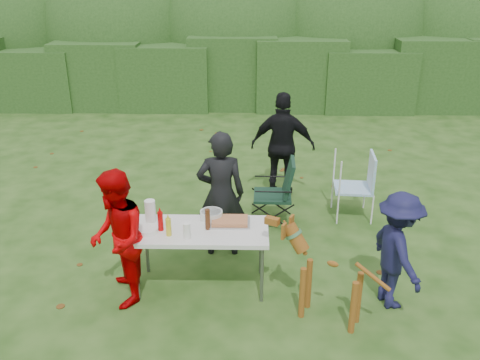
{
  "coord_description": "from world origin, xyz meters",
  "views": [
    {
      "loc": [
        0.45,
        -4.99,
        3.43
      ],
      "look_at": [
        0.33,
        0.74,
        1.0
      ],
      "focal_mm": 38.0,
      "sensor_mm": 36.0,
      "label": 1
    }
  ],
  "objects_px": {
    "person_red_jacket": "(117,239)",
    "person_black_puffy": "(283,146)",
    "dog": "(332,277)",
    "ketchup_bottle": "(160,221)",
    "mustard_bottle": "(168,227)",
    "folding_table": "(201,233)",
    "beer_bottle": "(208,219)",
    "camping_chair": "(272,192)",
    "lawn_chair": "(353,185)",
    "paper_towel_roll": "(150,211)",
    "child": "(397,251)",
    "person_cook": "(221,194)"
  },
  "relations": [
    {
      "from": "person_red_jacket",
      "to": "person_black_puffy",
      "type": "bearing_deg",
      "value": 131.17
    },
    {
      "from": "mustard_bottle",
      "to": "folding_table",
      "type": "bearing_deg",
      "value": 24.2
    },
    {
      "from": "camping_chair",
      "to": "lawn_chair",
      "type": "distance_m",
      "value": 1.2
    },
    {
      "from": "folding_table",
      "to": "person_black_puffy",
      "type": "bearing_deg",
      "value": 67.39
    },
    {
      "from": "folding_table",
      "to": "person_cook",
      "type": "relative_size",
      "value": 0.92
    },
    {
      "from": "beer_bottle",
      "to": "paper_towel_roll",
      "type": "height_order",
      "value": "paper_towel_roll"
    },
    {
      "from": "ketchup_bottle",
      "to": "camping_chair",
      "type": "bearing_deg",
      "value": 51.43
    },
    {
      "from": "child",
      "to": "paper_towel_roll",
      "type": "bearing_deg",
      "value": 66.17
    },
    {
      "from": "ketchup_bottle",
      "to": "beer_bottle",
      "type": "height_order",
      "value": "beer_bottle"
    },
    {
      "from": "child",
      "to": "dog",
      "type": "xyz_separation_m",
      "value": [
        -0.72,
        -0.29,
        -0.15
      ]
    },
    {
      "from": "child",
      "to": "camping_chair",
      "type": "bearing_deg",
      "value": 19.19
    },
    {
      "from": "person_red_jacket",
      "to": "mustard_bottle",
      "type": "xyz_separation_m",
      "value": [
        0.53,
        0.13,
        0.08
      ]
    },
    {
      "from": "ketchup_bottle",
      "to": "paper_towel_roll",
      "type": "relative_size",
      "value": 0.85
    },
    {
      "from": "dog",
      "to": "beer_bottle",
      "type": "relative_size",
      "value": 4.48
    },
    {
      "from": "person_cook",
      "to": "dog",
      "type": "bearing_deg",
      "value": 127.95
    },
    {
      "from": "camping_chair",
      "to": "person_cook",
      "type": "bearing_deg",
      "value": 52.58
    },
    {
      "from": "person_black_puffy",
      "to": "beer_bottle",
      "type": "distance_m",
      "value": 2.7
    },
    {
      "from": "dog",
      "to": "mustard_bottle",
      "type": "height_order",
      "value": "dog"
    },
    {
      "from": "lawn_chair",
      "to": "ketchup_bottle",
      "type": "bearing_deg",
      "value": 41.7
    },
    {
      "from": "person_red_jacket",
      "to": "beer_bottle",
      "type": "distance_m",
      "value": 0.98
    },
    {
      "from": "ketchup_bottle",
      "to": "paper_towel_roll",
      "type": "height_order",
      "value": "paper_towel_roll"
    },
    {
      "from": "folding_table",
      "to": "person_red_jacket",
      "type": "xyz_separation_m",
      "value": [
        -0.85,
        -0.28,
        0.07
      ]
    },
    {
      "from": "person_black_puffy",
      "to": "camping_chair",
      "type": "xyz_separation_m",
      "value": [
        -0.19,
        -0.93,
        -0.36
      ]
    },
    {
      "from": "person_red_jacket",
      "to": "child",
      "type": "bearing_deg",
      "value": 75.3
    },
    {
      "from": "child",
      "to": "ketchup_bottle",
      "type": "xyz_separation_m",
      "value": [
        -2.53,
        0.25,
        0.19
      ]
    },
    {
      "from": "person_red_jacket",
      "to": "folding_table",
      "type": "bearing_deg",
      "value": 93.34
    },
    {
      "from": "person_red_jacket",
      "to": "dog",
      "type": "xyz_separation_m",
      "value": [
        2.23,
        -0.3,
        -0.25
      ]
    },
    {
      "from": "child",
      "to": "person_cook",
      "type": "bearing_deg",
      "value": 47.15
    },
    {
      "from": "person_cook",
      "to": "mustard_bottle",
      "type": "distance_m",
      "value": 1.04
    },
    {
      "from": "paper_towel_roll",
      "to": "beer_bottle",
      "type": "bearing_deg",
      "value": -14.19
    },
    {
      "from": "dog",
      "to": "mustard_bottle",
      "type": "distance_m",
      "value": 1.79
    },
    {
      "from": "mustard_bottle",
      "to": "beer_bottle",
      "type": "height_order",
      "value": "beer_bottle"
    },
    {
      "from": "folding_table",
      "to": "dog",
      "type": "distance_m",
      "value": 1.5
    },
    {
      "from": "person_black_puffy",
      "to": "dog",
      "type": "xyz_separation_m",
      "value": [
        0.33,
        -3.1,
        -0.33
      ]
    },
    {
      "from": "mustard_bottle",
      "to": "person_cook",
      "type": "bearing_deg",
      "value": 60.62
    },
    {
      "from": "beer_bottle",
      "to": "camping_chair",
      "type": "bearing_deg",
      "value": 63.77
    },
    {
      "from": "paper_towel_roll",
      "to": "dog",
      "type": "bearing_deg",
      "value": -20.84
    },
    {
      "from": "ketchup_bottle",
      "to": "person_cook",
      "type": "bearing_deg",
      "value": 52.21
    },
    {
      "from": "person_red_jacket",
      "to": "ketchup_bottle",
      "type": "relative_size",
      "value": 6.92
    },
    {
      "from": "camping_chair",
      "to": "lawn_chair",
      "type": "height_order",
      "value": "lawn_chair"
    },
    {
      "from": "person_cook",
      "to": "beer_bottle",
      "type": "distance_m",
      "value": 0.77
    },
    {
      "from": "mustard_bottle",
      "to": "paper_towel_roll",
      "type": "bearing_deg",
      "value": 128.46
    },
    {
      "from": "child",
      "to": "lawn_chair",
      "type": "bearing_deg",
      "value": -12.66
    },
    {
      "from": "camping_chair",
      "to": "mustard_bottle",
      "type": "bearing_deg",
      "value": 57.48
    },
    {
      "from": "dog",
      "to": "person_red_jacket",
      "type": "bearing_deg",
      "value": 18.58
    },
    {
      "from": "folding_table",
      "to": "paper_towel_roll",
      "type": "bearing_deg",
      "value": 163.49
    },
    {
      "from": "dog",
      "to": "lawn_chair",
      "type": "height_order",
      "value": "dog"
    },
    {
      "from": "person_black_puffy",
      "to": "ketchup_bottle",
      "type": "bearing_deg",
      "value": 66.9
    },
    {
      "from": "folding_table",
      "to": "dog",
      "type": "relative_size",
      "value": 1.39
    },
    {
      "from": "person_black_puffy",
      "to": "child",
      "type": "height_order",
      "value": "person_black_puffy"
    }
  ]
}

